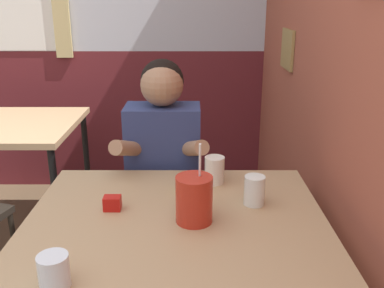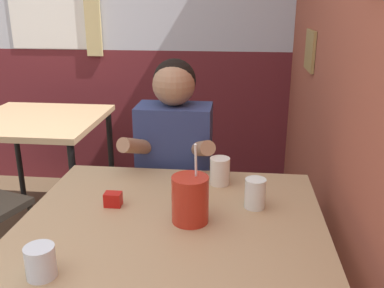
% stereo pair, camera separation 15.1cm
% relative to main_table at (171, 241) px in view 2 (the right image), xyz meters
% --- Properties ---
extents(brick_wall_right, '(0.08, 4.49, 2.70)m').
position_rel_main_table_xyz_m(brick_wall_right, '(0.63, 0.80, 0.64)').
color(brick_wall_right, '#9E4C38').
rests_on(brick_wall_right, ground_plane).
extents(back_wall, '(5.42, 0.09, 2.70)m').
position_rel_main_table_xyz_m(back_wall, '(-0.62, 2.07, 0.65)').
color(back_wall, silver).
rests_on(back_wall, ground_plane).
extents(main_table, '(1.02, 0.96, 0.77)m').
position_rel_main_table_xyz_m(main_table, '(0.00, 0.00, 0.00)').
color(main_table, tan).
rests_on(main_table, ground_plane).
extents(background_table, '(0.79, 0.78, 0.77)m').
position_rel_main_table_xyz_m(background_table, '(-1.04, 1.23, -0.02)').
color(background_table, tan).
rests_on(background_table, ground_plane).
extents(person_seated, '(0.42, 0.40, 1.23)m').
position_rel_main_table_xyz_m(person_seated, '(-0.08, 0.63, -0.07)').
color(person_seated, navy).
rests_on(person_seated, ground_plane).
extents(cocktail_pitcher, '(0.12, 0.12, 0.28)m').
position_rel_main_table_xyz_m(cocktail_pitcher, '(0.06, 0.03, 0.14)').
color(cocktail_pitcher, '#B22819').
rests_on(cocktail_pitcher, main_table).
extents(glass_near_pitcher, '(0.08, 0.08, 0.09)m').
position_rel_main_table_xyz_m(glass_near_pitcher, '(-0.30, -0.31, 0.11)').
color(glass_near_pitcher, silver).
rests_on(glass_near_pitcher, main_table).
extents(glass_center, '(0.07, 0.07, 0.11)m').
position_rel_main_table_xyz_m(glass_center, '(0.28, 0.16, 0.12)').
color(glass_center, silver).
rests_on(glass_center, main_table).
extents(glass_far_side, '(0.08, 0.08, 0.11)m').
position_rel_main_table_xyz_m(glass_far_side, '(0.14, 0.35, 0.12)').
color(glass_far_side, silver).
rests_on(glass_far_side, main_table).
extents(condiment_ketchup, '(0.06, 0.04, 0.05)m').
position_rel_main_table_xyz_m(condiment_ketchup, '(-0.23, 0.11, 0.09)').
color(condiment_ketchup, '#B7140F').
rests_on(condiment_ketchup, main_table).
extents(condiment_mustard, '(0.06, 0.04, 0.05)m').
position_rel_main_table_xyz_m(condiment_mustard, '(0.03, 0.27, 0.09)').
color(condiment_mustard, yellow).
rests_on(condiment_mustard, main_table).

